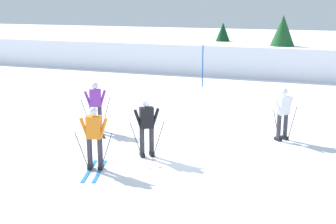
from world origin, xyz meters
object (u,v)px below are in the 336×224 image
Objects in this scene: skier_purple at (95,105)px; skier_black at (147,126)px; trail_marker_pole at (203,66)px; conifer_far_left at (223,41)px; skier_white at (283,113)px; conifer_far_right at (282,39)px; skier_orange at (94,137)px.

skier_purple and skier_black have the same top height.
conifer_far_left reaches higher than trail_marker_pole.
skier_white is 15.87m from conifer_far_left.
trail_marker_pole is at bearing -124.70° from conifer_far_right.
conifer_far_left is (-5.48, 14.86, 0.86)m from skier_white.
trail_marker_pole is (-0.52, 12.36, 0.18)m from skier_orange.
conifer_far_right reaches higher than skier_purple.
skier_purple is 1.00× the size of skier_orange.
skier_purple is 15.99m from conifer_far_left.
skier_orange is at bearing -135.45° from skier_white.
skier_purple is at bearing -108.25° from conifer_far_right.
skier_white is 6.16m from skier_orange.
skier_white is 1.00× the size of skier_orange.
skier_orange is at bearing -86.74° from conifer_far_left.
conifer_far_right is at bearing 55.30° from trail_marker_pole.
trail_marker_pole reaches higher than skier_orange.
conifer_far_right is (-1.49, 12.98, 1.27)m from skier_white.
conifer_far_left is (-0.57, 6.82, 0.69)m from trail_marker_pole.
skier_white is at bearing -83.45° from conifer_far_right.
conifer_far_right is at bearing 71.75° from skier_purple.
skier_white is at bearing 40.09° from skier_black.
trail_marker_pole is at bearing -85.23° from conifer_far_left.
skier_black is 17.92m from conifer_far_left.
conifer_far_left is at bearing 154.77° from conifer_far_right.
skier_orange is 19.24m from conifer_far_left.
skier_black is at bearing -83.57° from conifer_far_left.
conifer_far_right is (2.90, 17.30, 1.27)m from skier_orange.
skier_white is 0.48× the size of conifer_far_right.
trail_marker_pole is at bearing 82.40° from skier_purple.
skier_black is (2.66, -1.84, -0.00)m from skier_purple.
skier_white is 13.13m from conifer_far_right.
conifer_far_left is (0.65, 15.95, 0.86)m from skier_purple.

